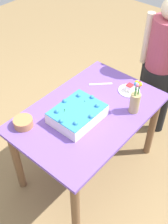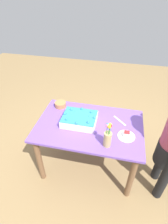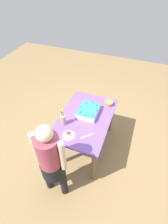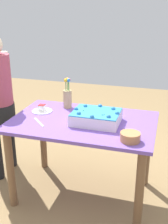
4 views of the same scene
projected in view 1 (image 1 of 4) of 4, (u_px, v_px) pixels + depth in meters
The scene contains 8 objects.
ground_plane at pixel (88, 167), 2.87m from camera, with size 8.00×8.00×0.00m, color olive.
dining_table at pixel (89, 123), 2.43m from camera, with size 1.28×0.84×0.78m.
sheet_cake at pixel (77, 114), 2.24m from camera, with size 0.41×0.32×0.13m.
serving_plate_with_slice at pixel (129, 89), 2.52m from camera, with size 0.20×0.20×0.07m.
cake_knife at pixel (101, 84), 2.61m from camera, with size 0.22×0.02×0.00m, color silver.
flower_vase at pixel (135, 100), 2.26m from camera, with size 0.08×0.08×0.30m.
fruit_bowl at pixel (23, 122), 2.20m from camera, with size 0.15×0.15×0.07m, color #B27646.
person_standing at pixel (161, 62), 2.75m from camera, with size 0.31×0.45×1.49m.
Camera 1 is at (-1.33, -1.08, 2.37)m, focal length 45.00 mm.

